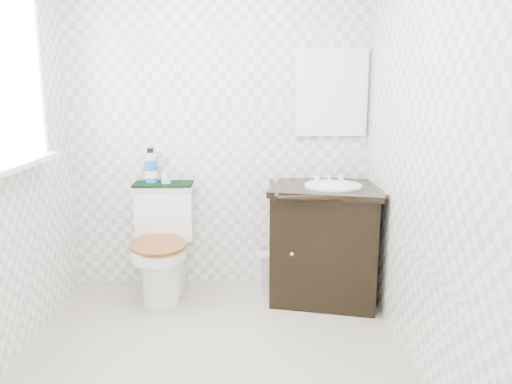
{
  "coord_description": "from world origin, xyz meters",
  "views": [
    {
      "loc": [
        0.17,
        -2.48,
        1.48
      ],
      "look_at": [
        0.26,
        0.75,
        0.81
      ],
      "focal_mm": 35.0,
      "sensor_mm": 36.0,
      "label": 1
    }
  ],
  "objects_px": {
    "toilet": "(163,249)",
    "vanity": "(327,239)",
    "trash_bin": "(270,271)",
    "cup": "(166,177)",
    "mouthwash_bottle": "(151,167)"
  },
  "relations": [
    {
      "from": "vanity",
      "to": "trash_bin",
      "type": "height_order",
      "value": "vanity"
    },
    {
      "from": "toilet",
      "to": "trash_bin",
      "type": "bearing_deg",
      "value": 5.56
    },
    {
      "from": "toilet",
      "to": "vanity",
      "type": "relative_size",
      "value": 0.86
    },
    {
      "from": "trash_bin",
      "to": "mouthwash_bottle",
      "type": "distance_m",
      "value": 1.17
    },
    {
      "from": "mouthwash_bottle",
      "to": "cup",
      "type": "xyz_separation_m",
      "value": [
        0.11,
        -0.04,
        -0.07
      ]
    },
    {
      "from": "mouthwash_bottle",
      "to": "cup",
      "type": "distance_m",
      "value": 0.14
    },
    {
      "from": "mouthwash_bottle",
      "to": "cup",
      "type": "bearing_deg",
      "value": -19.78
    },
    {
      "from": "toilet",
      "to": "cup",
      "type": "relative_size",
      "value": 9.06
    },
    {
      "from": "trash_bin",
      "to": "cup",
      "type": "height_order",
      "value": "cup"
    },
    {
      "from": "vanity",
      "to": "mouthwash_bottle",
      "type": "xyz_separation_m",
      "value": [
        -1.26,
        0.21,
        0.49
      ]
    },
    {
      "from": "vanity",
      "to": "cup",
      "type": "relative_size",
      "value": 10.51
    },
    {
      "from": "toilet",
      "to": "trash_bin",
      "type": "distance_m",
      "value": 0.81
    },
    {
      "from": "cup",
      "to": "trash_bin",
      "type": "bearing_deg",
      "value": -2.4
    },
    {
      "from": "mouthwash_bottle",
      "to": "cup",
      "type": "relative_size",
      "value": 2.85
    },
    {
      "from": "trash_bin",
      "to": "cup",
      "type": "distance_m",
      "value": 1.04
    }
  ]
}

